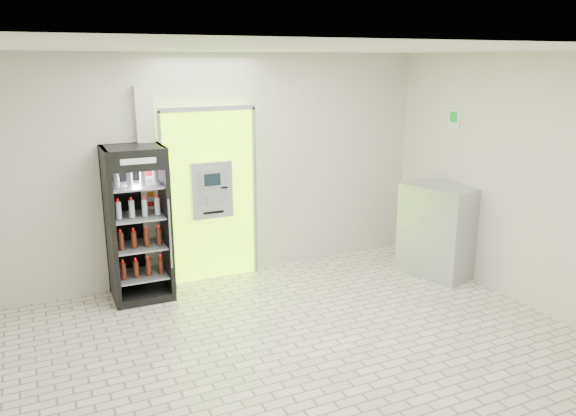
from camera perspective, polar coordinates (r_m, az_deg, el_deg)
ground at (r=5.93m, az=1.64°, el=-14.55°), size 6.00×6.00×0.00m
room_shell at (r=5.27m, az=1.79°, el=3.16°), size 6.00×6.00×6.00m
atm_assembly at (r=7.53m, az=-7.99°, el=1.39°), size 1.30×0.24×2.33m
pillar at (r=7.35m, az=-13.92°, el=1.79°), size 0.22×0.11×2.60m
beverage_cooler at (r=7.15m, az=-15.01°, el=-1.82°), size 0.73×0.69×1.91m
steel_cabinet at (r=8.00m, az=15.02°, el=-2.19°), size 0.88×1.08×1.26m
exit_sign at (r=8.06m, az=16.53°, el=8.67°), size 0.02×0.22×0.26m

